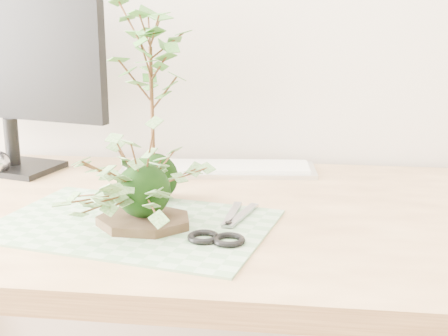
% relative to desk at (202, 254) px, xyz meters
% --- Properties ---
extents(desk, '(1.60, 0.70, 0.74)m').
position_rel_desk_xyz_m(desk, '(0.00, 0.00, 0.00)').
color(desk, '#DEB67C').
rests_on(desk, ground_plane).
extents(cutting_mat, '(0.49, 0.38, 0.00)m').
position_rel_desk_xyz_m(cutting_mat, '(-0.10, -0.10, 0.09)').
color(cutting_mat, '#6A9969').
rests_on(cutting_mat, desk).
extents(stone_dish, '(0.17, 0.17, 0.01)m').
position_rel_desk_xyz_m(stone_dish, '(-0.08, -0.11, 0.10)').
color(stone_dish, black).
rests_on(stone_dish, cutting_mat).
extents(ivy_kokedama, '(0.30, 0.30, 0.18)m').
position_rel_desk_xyz_m(ivy_kokedama, '(-0.08, -0.11, 0.19)').
color(ivy_kokedama, black).
rests_on(ivy_kokedama, stone_dish).
extents(maple_kokedama, '(0.25, 0.25, 0.37)m').
position_rel_desk_xyz_m(maple_kokedama, '(-0.09, 0.04, 0.35)').
color(maple_kokedama, black).
rests_on(maple_kokedama, desk).
extents(keyboard, '(0.43, 0.16, 0.02)m').
position_rel_desk_xyz_m(keyboard, '(-0.00, 0.25, 0.10)').
color(keyboard, silver).
rests_on(keyboard, desk).
extents(monitor, '(0.46, 0.18, 0.41)m').
position_rel_desk_xyz_m(monitor, '(-0.45, 0.22, 0.33)').
color(monitor, black).
rests_on(monitor, desk).
extents(scissors, '(0.10, 0.21, 0.01)m').
position_rel_desk_xyz_m(scissors, '(0.06, -0.14, 0.10)').
color(scissors, gray).
rests_on(scissors, cutting_mat).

